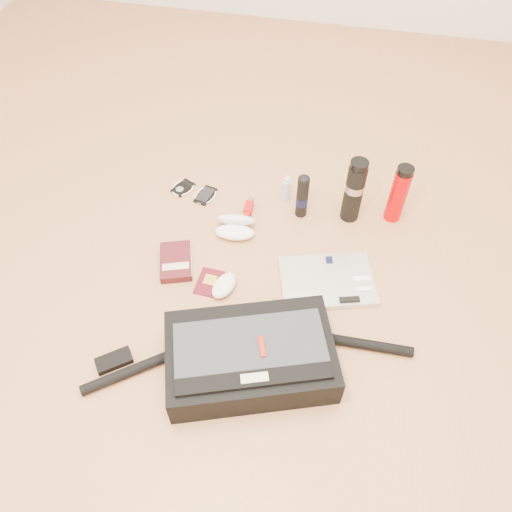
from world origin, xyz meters
name	(u,v)px	position (x,y,z in m)	size (l,w,h in m)	color
ground	(260,295)	(0.00, 0.00, 0.00)	(4.00, 4.00, 0.00)	#B2774A
messenger_bag	(249,357)	(0.02, -0.27, 0.07)	(0.99, 0.46, 0.14)	black
laptop	(328,281)	(0.22, 0.10, 0.01)	(0.38, 0.31, 0.03)	silver
book	(176,262)	(-0.33, 0.07, 0.02)	(0.16, 0.20, 0.03)	#401014
passport	(209,282)	(-0.19, 0.02, 0.00)	(0.09, 0.12, 0.01)	#4C0C14
mouse	(224,286)	(-0.13, 0.00, 0.02)	(0.10, 0.13, 0.04)	white
sunglasses_case	(235,226)	(-0.15, 0.27, 0.03)	(0.16, 0.14, 0.09)	white
ipod	(183,188)	(-0.43, 0.46, 0.01)	(0.11, 0.11, 0.01)	black
phone	(206,195)	(-0.32, 0.43, 0.01)	(0.10, 0.12, 0.01)	black
inhaler	(249,208)	(-0.13, 0.40, 0.01)	(0.03, 0.11, 0.03)	#9F0D0C
spray_bottle	(287,189)	(0.01, 0.49, 0.05)	(0.03, 0.03, 0.12)	#A2C2D8
aerosol_can	(302,196)	(0.08, 0.42, 0.10)	(0.06, 0.06, 0.20)	black
thermos_black	(354,190)	(0.27, 0.45, 0.14)	(0.08, 0.08, 0.28)	black
thermos_red	(398,194)	(0.43, 0.48, 0.12)	(0.08, 0.08, 0.25)	#C10003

